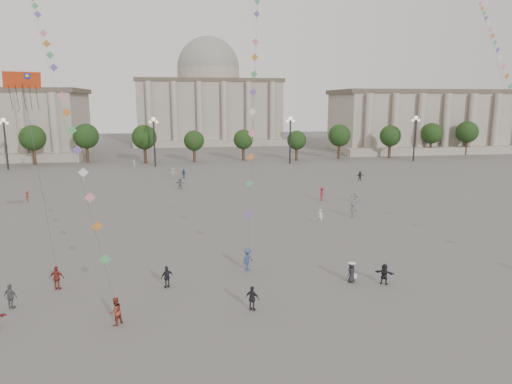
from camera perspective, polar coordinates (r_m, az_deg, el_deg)
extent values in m
plane|color=#565451|center=(34.67, 5.88, -12.47)|extent=(360.00, 360.00, 0.00)
cube|color=gray|center=(150.84, 25.05, 7.96)|extent=(80.00, 22.00, 16.00)
cube|color=brown|center=(150.74, 25.32, 11.21)|extent=(81.60, 22.44, 1.20)
cube|color=gray|center=(140.66, 27.72, 4.69)|extent=(84.00, 4.00, 2.00)
cube|color=gray|center=(160.93, -5.86, 9.80)|extent=(46.00, 30.00, 20.00)
cube|color=brown|center=(161.03, -5.94, 13.57)|extent=(46.92, 30.60, 1.20)
cube|color=gray|center=(144.49, -5.44, 6.07)|extent=(48.30, 4.00, 2.00)
cylinder|color=gray|center=(161.12, -5.95, 14.24)|extent=(21.00, 21.00, 5.00)
sphere|color=gray|center=(161.27, -5.97, 15.13)|extent=(21.00, 21.00, 21.00)
cylinder|color=#332219|center=(114.46, -25.88, 4.03)|extent=(0.70, 0.70, 3.52)
sphere|color=black|center=(114.13, -26.04, 5.86)|extent=(5.12, 5.12, 5.12)
cylinder|color=#332219|center=(111.51, -19.97, 4.32)|extent=(0.70, 0.70, 3.52)
sphere|color=black|center=(111.17, -20.10, 6.20)|extent=(5.12, 5.12, 5.12)
cylinder|color=#332219|center=(109.79, -13.81, 4.57)|extent=(0.70, 0.70, 3.52)
sphere|color=black|center=(109.45, -13.90, 6.48)|extent=(5.12, 5.12, 5.12)
cylinder|color=#332219|center=(109.38, -7.52, 4.77)|extent=(0.70, 0.70, 3.52)
sphere|color=black|center=(109.03, -7.57, 6.69)|extent=(5.12, 5.12, 5.12)
cylinder|color=#332219|center=(110.27, -1.25, 4.92)|extent=(0.70, 0.70, 3.52)
sphere|color=black|center=(109.93, -1.26, 6.82)|extent=(5.12, 5.12, 5.12)
cylinder|color=#332219|center=(112.45, 4.85, 5.00)|extent=(0.70, 0.70, 3.52)
sphere|color=black|center=(112.11, 4.88, 6.87)|extent=(5.12, 5.12, 5.12)
cylinder|color=#332219|center=(115.83, 10.65, 5.03)|extent=(0.70, 0.70, 3.52)
sphere|color=black|center=(115.51, 10.72, 6.85)|extent=(5.12, 5.12, 5.12)
cylinder|color=#332219|center=(120.32, 16.08, 5.01)|extent=(0.70, 0.70, 3.52)
sphere|color=black|center=(120.01, 16.17, 6.76)|extent=(5.12, 5.12, 5.12)
cylinder|color=#332219|center=(125.80, 21.07, 4.96)|extent=(0.70, 0.70, 3.52)
sphere|color=black|center=(125.50, 21.19, 6.62)|extent=(5.12, 5.12, 5.12)
cylinder|color=#332219|center=(132.15, 25.61, 4.87)|extent=(0.70, 0.70, 3.52)
sphere|color=black|center=(131.86, 25.75, 6.46)|extent=(5.12, 5.12, 5.12)
cylinder|color=#262628|center=(107.56, -28.79, 5.11)|extent=(0.36, 0.36, 10.00)
sphere|color=#FFE5B2|center=(107.26, -29.06, 7.87)|extent=(0.90, 0.90, 0.90)
sphere|color=#FFE5B2|center=(107.52, -29.38, 7.52)|extent=(0.60, 0.60, 0.60)
sphere|color=#FFE5B2|center=(107.04, -28.67, 7.58)|extent=(0.60, 0.60, 0.60)
cylinder|color=#262628|center=(101.30, -12.58, 5.93)|extent=(0.36, 0.36, 10.00)
sphere|color=#FFE5B2|center=(100.98, -12.71, 8.87)|extent=(0.90, 0.90, 0.90)
sphere|color=#FFE5B2|center=(101.05, -13.09, 8.51)|extent=(0.60, 0.60, 0.60)
sphere|color=#FFE5B2|center=(100.95, -12.29, 8.55)|extent=(0.60, 0.60, 0.60)
cylinder|color=#262628|center=(103.70, 4.29, 6.29)|extent=(0.36, 0.36, 10.00)
sphere|color=#FFE5B2|center=(103.38, 4.33, 9.16)|extent=(0.90, 0.90, 0.90)
sphere|color=#FFE5B2|center=(103.25, 3.94, 8.83)|extent=(0.60, 0.60, 0.60)
sphere|color=#FFE5B2|center=(103.56, 4.71, 8.82)|extent=(0.60, 0.60, 0.60)
cylinder|color=#262628|center=(114.22, 19.21, 6.15)|extent=(0.36, 0.36, 10.00)
sphere|color=#FFE5B2|center=(113.93, 19.38, 8.75)|extent=(0.90, 0.90, 0.90)
sphere|color=#FFE5B2|center=(113.62, 19.05, 8.47)|extent=(0.60, 0.60, 0.60)
sphere|color=#FFE5B2|center=(114.28, 19.67, 8.44)|extent=(0.60, 0.60, 0.60)
imported|color=navy|center=(85.12, -9.04, 2.28)|extent=(1.04, 0.92, 1.69)
imported|color=#9B302A|center=(71.87, -26.65, -0.49)|extent=(0.59, 1.02, 1.56)
imported|color=black|center=(37.12, 15.74, -9.84)|extent=(1.54, 1.23, 1.64)
imported|color=white|center=(85.67, -10.32, 2.35)|extent=(1.60, 1.65, 1.88)
imported|color=#5A595E|center=(56.92, 12.00, -2.18)|extent=(1.24, 0.75, 1.87)
imported|color=beige|center=(65.26, 12.37, -0.64)|extent=(1.47, 0.92, 1.52)
imported|color=maroon|center=(65.69, 8.26, -0.24)|extent=(1.34, 1.41, 1.92)
imported|color=black|center=(83.94, 12.88, 1.99)|extent=(1.59, 0.79, 1.64)
imported|color=silver|center=(100.14, -14.98, 3.40)|extent=(0.68, 0.78, 1.80)
imported|color=slate|center=(74.66, -9.45, 1.06)|extent=(1.75, 1.20, 1.81)
imported|color=silver|center=(53.45, 8.04, -3.01)|extent=(0.74, 0.66, 1.69)
imported|color=maroon|center=(37.85, -23.62, -9.80)|extent=(1.15, 0.66, 1.84)
imported|color=#232228|center=(31.58, -0.46, -13.16)|extent=(1.08, 0.89, 1.72)
imported|color=#59595D|center=(35.99, -28.34, -11.41)|extent=(1.10, 0.79, 1.74)
imported|color=black|center=(35.78, -11.06, -10.37)|extent=(1.08, 0.86, 1.71)
imported|color=maroon|center=(31.02, -17.15, -14.06)|extent=(1.10, 1.12, 1.82)
imported|color=#334874|center=(38.49, -1.03, -8.41)|extent=(1.37, 1.39, 1.92)
imported|color=black|center=(36.90, 11.86, -9.80)|extent=(0.94, 0.87, 1.62)
cone|color=white|center=(36.62, 11.91, -8.61)|extent=(0.52, 0.52, 0.14)
cylinder|color=white|center=(36.64, 11.91, -8.70)|extent=(0.60, 0.60, 0.02)
cube|color=white|center=(36.95, 12.30, -10.22)|extent=(0.22, 0.10, 0.35)
cube|color=red|center=(33.39, -27.21, 12.35)|extent=(2.24, 1.30, 1.02)
cube|color=#178137|center=(33.48, -27.85, 12.72)|extent=(0.40, 0.31, 0.34)
cube|color=#2132B7|center=(33.26, -26.69, 12.84)|extent=(0.40, 0.31, 0.34)
sphere|color=yellow|center=(33.44, -27.88, 12.72)|extent=(0.20, 0.20, 0.20)
sphere|color=yellow|center=(33.22, -26.71, 12.84)|extent=(0.20, 0.20, 0.20)
cylinder|color=#3F3F3F|center=(34.89, -25.34, 1.12)|extent=(0.02, 0.02, 13.87)
cylinder|color=#3F3F3F|center=(56.41, -25.02, 16.06)|extent=(0.02, 0.02, 67.13)
cube|color=#4FAB6B|center=(31.89, -18.30, -8.01)|extent=(0.76, 0.25, 0.76)
cube|color=orange|center=(33.36, -19.22, -4.05)|extent=(0.76, 0.25, 0.76)
cube|color=pink|center=(35.00, -20.05, -0.66)|extent=(0.76, 0.25, 0.76)
cube|color=white|center=(36.78, -20.78, 2.30)|extent=(0.76, 0.25, 0.76)
cube|color=#7655AB|center=(38.65, -21.44, 4.89)|extent=(0.76, 0.25, 0.76)
cube|color=#4FAB6B|center=(40.61, -22.04, 7.17)|extent=(0.76, 0.25, 0.76)
cube|color=orange|center=(42.62, -22.59, 9.20)|extent=(0.76, 0.25, 0.76)
cube|color=pink|center=(44.69, -23.09, 10.99)|extent=(0.76, 0.25, 0.76)
cube|color=white|center=(46.80, -23.54, 12.60)|extent=(0.76, 0.25, 0.76)
cube|color=#7655AB|center=(48.95, -23.96, 14.04)|extent=(0.76, 0.25, 0.76)
cube|color=#4FAB6B|center=(51.12, -24.35, 15.33)|extent=(0.76, 0.25, 0.76)
cube|color=orange|center=(53.32, -24.71, 16.50)|extent=(0.76, 0.25, 0.76)
cube|color=pink|center=(55.54, -25.04, 17.56)|extent=(0.76, 0.25, 0.76)
cube|color=white|center=(57.77, -25.34, 18.52)|extent=(0.76, 0.25, 0.76)
cube|color=#7655AB|center=(60.02, -25.63, 19.40)|extent=(0.76, 0.25, 0.76)
cube|color=#4FAB6B|center=(62.28, -25.90, 20.20)|extent=(0.76, 0.25, 0.76)
cube|color=#7655AB|center=(39.16, -0.90, -2.80)|extent=(0.76, 0.25, 0.76)
cube|color=#4FAB6B|center=(40.37, -0.78, 1.01)|extent=(0.76, 0.25, 0.76)
cube|color=orange|center=(41.77, -0.66, 4.35)|extent=(0.76, 0.25, 0.76)
cube|color=pink|center=(43.31, -0.55, 7.32)|extent=(0.76, 0.25, 0.76)
cube|color=white|center=(44.96, -0.44, 9.98)|extent=(0.76, 0.25, 0.76)
cube|color=#7655AB|center=(46.70, -0.34, 12.37)|extent=(0.76, 0.25, 0.76)
cube|color=#4FAB6B|center=(48.51, -0.25, 14.54)|extent=(0.76, 0.25, 0.76)
cube|color=orange|center=(50.38, -0.16, 16.50)|extent=(0.76, 0.25, 0.76)
cube|color=pink|center=(52.30, -0.08, 18.28)|extent=(0.76, 0.25, 0.76)
cube|color=white|center=(54.27, 0.00, 19.90)|extent=(0.76, 0.25, 0.76)
cube|color=#7655AB|center=(56.27, 0.08, 21.38)|extent=(0.76, 0.25, 0.76)
cube|color=#4FAB6B|center=(58.30, 0.15, 22.74)|extent=(0.76, 0.25, 0.76)
cylinder|color=#3F3F3F|center=(68.04, 28.42, 12.23)|extent=(0.02, 0.02, 62.81)
cube|color=#4FAB6B|center=(63.09, 29.20, 11.45)|extent=(0.76, 0.25, 0.76)
cube|color=orange|center=(65.60, 28.86, 12.58)|extent=(0.76, 0.25, 0.76)
cube|color=pink|center=(68.12, 28.55, 13.62)|extent=(0.76, 0.25, 0.76)
cube|color=white|center=(70.67, 28.26, 14.56)|extent=(0.76, 0.25, 0.76)
cube|color=#7655AB|center=(73.24, 27.98, 15.43)|extent=(0.76, 0.25, 0.76)
cube|color=#4FAB6B|center=(75.82, 27.72, 16.22)|extent=(0.76, 0.25, 0.76)
cube|color=orange|center=(78.41, 27.48, 16.96)|extent=(0.76, 0.25, 0.76)
cube|color=pink|center=(81.02, 27.24, 17.64)|extent=(0.76, 0.25, 0.76)
cube|color=white|center=(83.64, 27.02, 18.26)|extent=(0.76, 0.25, 0.76)
cube|color=#7655AB|center=(86.26, 26.82, 18.85)|extent=(0.76, 0.25, 0.76)
cube|color=#4FAB6B|center=(88.89, 26.62, 19.39)|extent=(0.76, 0.25, 0.76)
cube|color=orange|center=(91.53, 26.43, 19.89)|extent=(0.76, 0.25, 0.76)
cube|color=pink|center=(94.18, 26.25, 20.36)|extent=(0.76, 0.25, 0.76)
cube|color=white|center=(96.83, 26.08, 20.80)|extent=(0.76, 0.25, 0.76)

